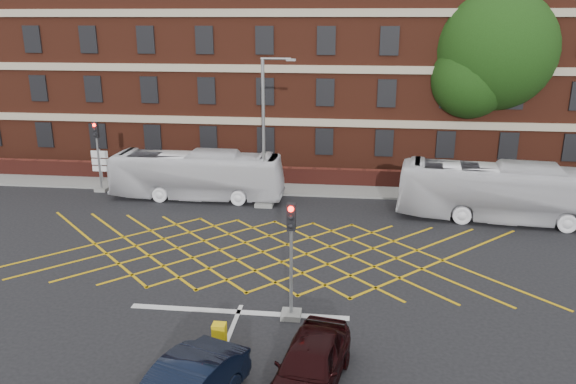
# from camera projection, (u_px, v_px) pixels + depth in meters

# --- Properties ---
(ground) EXTENTS (120.00, 120.00, 0.00)m
(ground) POSITION_uv_depth(u_px,v_px,m) (255.00, 271.00, 23.62)
(ground) COLOR black
(ground) RESTS_ON ground
(victorian_building) EXTENTS (51.00, 12.17, 20.40)m
(victorian_building) POSITION_uv_depth(u_px,v_px,m) (307.00, 51.00, 42.13)
(victorian_building) COLOR #552316
(victorian_building) RESTS_ON ground
(boundary_wall) EXTENTS (56.00, 0.50, 1.10)m
(boundary_wall) POSITION_uv_depth(u_px,v_px,m) (290.00, 176.00, 35.79)
(boundary_wall) COLOR #531C16
(boundary_wall) RESTS_ON ground
(far_pavement) EXTENTS (60.00, 3.00, 0.12)m
(far_pavement) POSITION_uv_depth(u_px,v_px,m) (288.00, 188.00, 34.99)
(far_pavement) COLOR slate
(far_pavement) RESTS_ON ground
(box_junction_hatching) EXTENTS (8.22, 8.22, 0.02)m
(box_junction_hatching) POSITION_uv_depth(u_px,v_px,m) (263.00, 252.00, 25.52)
(box_junction_hatching) COLOR #CC990C
(box_junction_hatching) RESTS_ON ground
(stop_line) EXTENTS (8.00, 0.30, 0.02)m
(stop_line) POSITION_uv_depth(u_px,v_px,m) (239.00, 312.00, 20.30)
(stop_line) COLOR silver
(stop_line) RESTS_ON ground
(bus_left) EXTENTS (10.12, 2.47, 2.81)m
(bus_left) POSITION_uv_depth(u_px,v_px,m) (197.00, 175.00, 32.77)
(bus_left) COLOR white
(bus_left) RESTS_ON ground
(bus_right) EXTENTS (11.19, 3.90, 3.05)m
(bus_right) POSITION_uv_depth(u_px,v_px,m) (505.00, 192.00, 29.10)
(bus_right) COLOR silver
(bus_right) RESTS_ON ground
(car_maroon) EXTENTS (2.54, 4.70, 1.52)m
(car_maroon) POSITION_uv_depth(u_px,v_px,m) (310.00, 364.00, 15.96)
(car_maroon) COLOR black
(car_maroon) RESTS_ON ground
(deciduous_tree) EXTENTS (7.97, 7.84, 12.16)m
(deciduous_tree) POSITION_uv_depth(u_px,v_px,m) (493.00, 59.00, 36.11)
(deciduous_tree) COLOR black
(deciduous_tree) RESTS_ON ground
(traffic_light_near) EXTENTS (0.70, 0.70, 4.27)m
(traffic_light_near) POSITION_uv_depth(u_px,v_px,m) (291.00, 272.00, 19.45)
(traffic_light_near) COLOR slate
(traffic_light_near) RESTS_ON ground
(traffic_light_far) EXTENTS (0.70, 0.70, 4.27)m
(traffic_light_far) POSITION_uv_depth(u_px,v_px,m) (99.00, 163.00, 34.04)
(traffic_light_far) COLOR slate
(traffic_light_far) RESTS_ON ground
(street_lamp) EXTENTS (2.25, 1.00, 8.21)m
(street_lamp) POSITION_uv_depth(u_px,v_px,m) (265.00, 158.00, 31.00)
(street_lamp) COLOR slate
(street_lamp) RESTS_ON ground
(direction_signs) EXTENTS (1.10, 0.16, 2.20)m
(direction_signs) POSITION_uv_depth(u_px,v_px,m) (100.00, 162.00, 35.83)
(direction_signs) COLOR gray
(direction_signs) RESTS_ON ground
(utility_cabinet) EXTENTS (0.43, 0.36, 0.95)m
(utility_cabinet) POSITION_uv_depth(u_px,v_px,m) (219.00, 337.00, 17.84)
(utility_cabinet) COLOR yellow
(utility_cabinet) RESTS_ON ground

